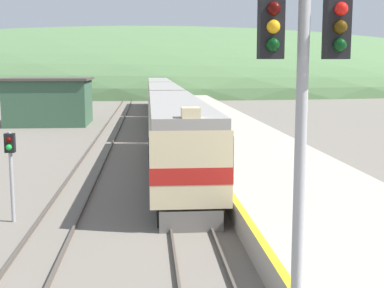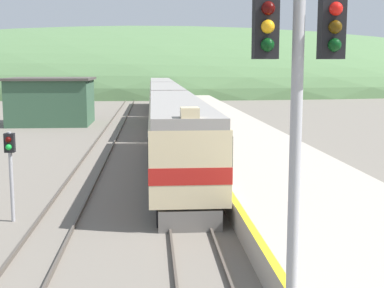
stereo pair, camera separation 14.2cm
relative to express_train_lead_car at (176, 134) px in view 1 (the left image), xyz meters
The scene contains 10 objects.
track_main 46.82m from the express_train_lead_car, 90.00° to the left, with size 1.52×180.00×0.16m.
track_siding 47.07m from the express_train_lead_car, 95.96° to the left, with size 1.52×180.00×0.16m.
platform 27.29m from the express_train_lead_car, 79.40° to the left, with size 6.88×140.00×0.93m.
distant_hills 106.94m from the express_train_lead_car, 90.00° to the left, with size 202.21×91.00×30.78m.
station_shed 28.28m from the express_train_lead_car, 113.58° to the left, with size 8.27×7.39×4.67m.
express_train_lead_car is the anchor object (origin of this frame).
carriage_second 22.19m from the express_train_lead_car, 90.00° to the left, with size 2.94×20.73×4.02m.
carriage_third 43.80m from the express_train_lead_car, 90.00° to the left, with size 2.94×20.73×4.02m.
signal_mast_main 20.07m from the express_train_lead_car, 86.86° to the right, with size 2.20×0.42×7.94m.
signal_post_siding 10.81m from the express_train_lead_car, 127.49° to the right, with size 0.36×0.42×3.40m.
Camera 1 is at (-1.47, -5.30, 5.81)m, focal length 50.00 mm.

